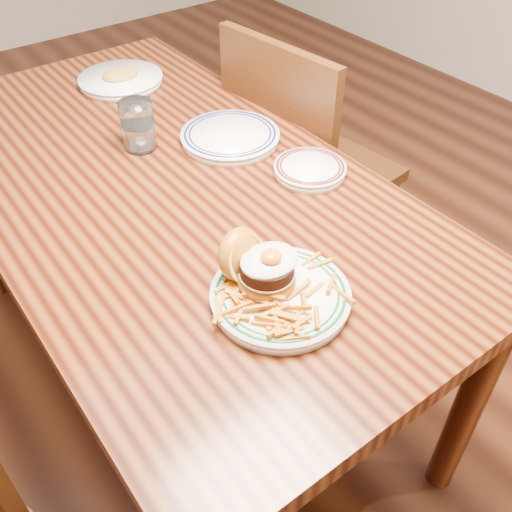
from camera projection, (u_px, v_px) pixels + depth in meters
floor at (187, 368)px, 1.87m from camera, size 6.00×6.00×0.00m
table at (166, 206)px, 1.43m from camera, size 0.85×1.60×0.75m
chair_right at (302, 167)px, 1.85m from camera, size 0.49×0.49×0.94m
main_plate at (274, 285)px, 1.05m from camera, size 0.26×0.28×0.13m
side_plate at (310, 169)px, 1.37m from camera, size 0.18×0.19×0.03m
rear_plate at (230, 136)px, 1.49m from camera, size 0.26×0.26×0.03m
water_glass at (138, 128)px, 1.44m from camera, size 0.08×0.08×0.13m
far_plate at (121, 79)px, 1.75m from camera, size 0.26×0.26×0.05m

